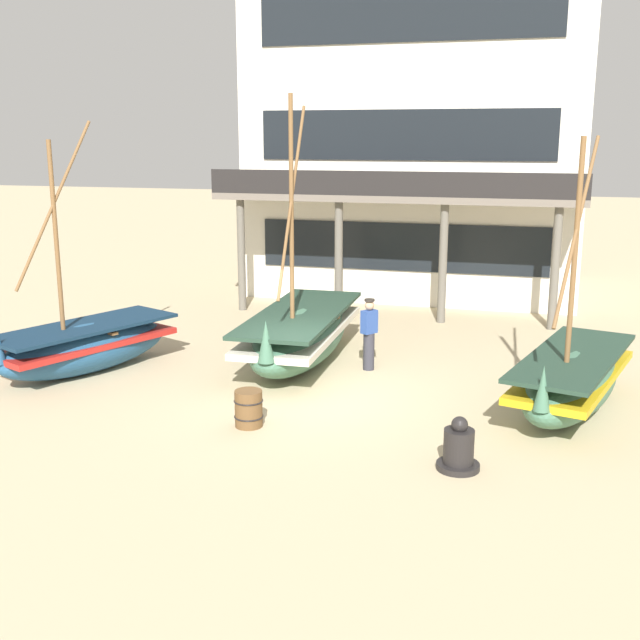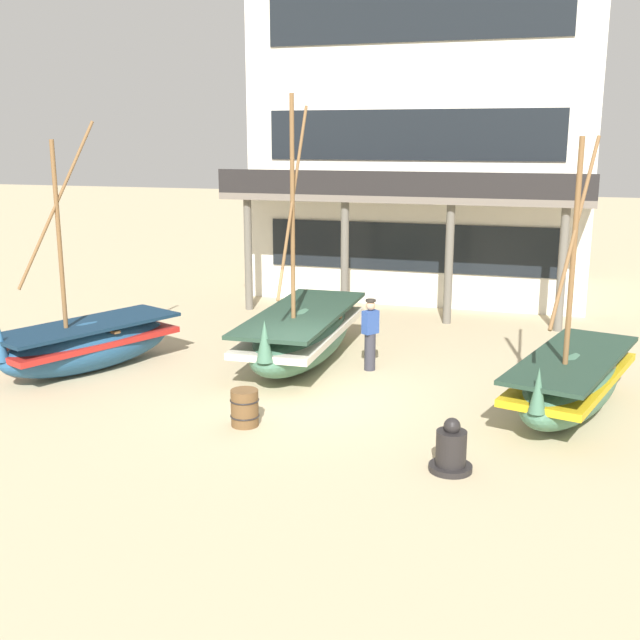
{
  "view_description": "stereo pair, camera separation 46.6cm",
  "coord_description": "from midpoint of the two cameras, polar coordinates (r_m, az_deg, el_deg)",
  "views": [
    {
      "loc": [
        4.47,
        -14.87,
        5.31
      ],
      "look_at": [
        0.0,
        1.0,
        1.4
      ],
      "focal_mm": 43.46,
      "sensor_mm": 36.0,
      "label": 1
    },
    {
      "loc": [
        4.92,
        -14.73,
        5.31
      ],
      "look_at": [
        0.0,
        1.0,
        1.4
      ],
      "focal_mm": 43.46,
      "sensor_mm": 36.0,
      "label": 2
    }
  ],
  "objects": [
    {
      "name": "ground_plane",
      "position": [
        16.41,
        -0.23,
        -5.54
      ],
      "size": [
        120.0,
        120.0,
        0.0
      ],
      "primitive_type": "plane",
      "color": "tan"
    },
    {
      "name": "fishing_boat_far_right",
      "position": [
        18.7,
        -16.04,
        -1.7
      ],
      "size": [
        3.09,
        4.59,
        5.66
      ],
      "color": "#23517A",
      "rests_on": "ground"
    },
    {
      "name": "wooden_barrel",
      "position": [
        14.67,
        -4.66,
        -6.46
      ],
      "size": [
        0.56,
        0.56,
        0.7
      ],
      "color": "brown",
      "rests_on": "ground"
    },
    {
      "name": "fisherman_by_hull",
      "position": [
        17.95,
        4.46,
        -1.13
      ],
      "size": [
        0.39,
        0.42,
        1.68
      ],
      "color": "#33333D",
      "rests_on": "ground"
    },
    {
      "name": "harbor_building_main",
      "position": [
        27.74,
        8.55,
        13.26
      ],
      "size": [
        11.32,
        9.06,
        10.68
      ],
      "color": "silver",
      "rests_on": "ground"
    },
    {
      "name": "capstan_winch",
      "position": [
        12.95,
        10.66,
        -9.44
      ],
      "size": [
        0.71,
        0.71,
        0.91
      ],
      "color": "black",
      "rests_on": "ground"
    },
    {
      "name": "fishing_boat_near_left",
      "position": [
        16.01,
        18.8,
        -4.33
      ],
      "size": [
        2.68,
        4.89,
        5.34
      ],
      "color": "#427056",
      "rests_on": "ground"
    },
    {
      "name": "fishing_boat_centre_large",
      "position": [
        18.52,
        -0.61,
        -1.06
      ],
      "size": [
        1.99,
        5.56,
        6.23
      ],
      "color": "#427056",
      "rests_on": "ground"
    }
  ]
}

